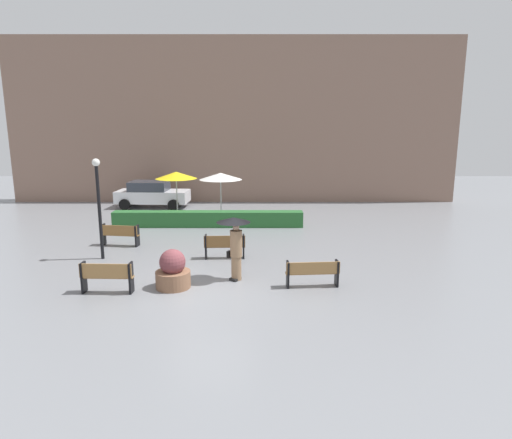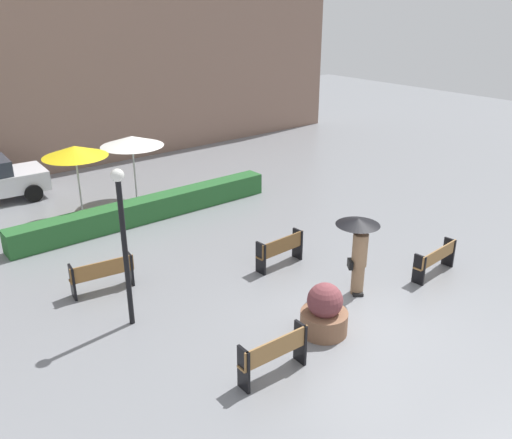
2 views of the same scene
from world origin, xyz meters
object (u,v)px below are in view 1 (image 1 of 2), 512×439
object	(u,v)px
bench_near_right	(313,272)
pedestrian_with_umbrella	(235,238)
planter_pot	(173,271)
bench_near_left	(107,275)
parked_car	(152,194)
bench_far_left	(120,234)
patio_umbrella_white	(221,176)
patio_umbrella_yellow	(176,175)
lamp_post	(99,198)
bench_mid_center	(225,245)

from	to	relation	value
bench_near_right	pedestrian_with_umbrella	size ratio (longest dim) A/B	0.82
pedestrian_with_umbrella	planter_pot	xyz separation A→B (m)	(-1.86, -0.73, -0.86)
bench_near_left	planter_pot	world-z (taller)	planter_pot
bench_near_left	parked_car	xyz separation A→B (m)	(-1.81, 13.91, 0.27)
bench_far_left	patio_umbrella_white	bearing A→B (deg)	55.39
bench_near_right	planter_pot	world-z (taller)	planter_pot
bench_far_left	bench_near_right	distance (m)	8.70
patio_umbrella_white	bench_near_right	bearing A→B (deg)	-70.69
bench_near_right	patio_umbrella_yellow	xyz separation A→B (m)	(-5.78, 9.71, 1.85)
bench_near_left	patio_umbrella_yellow	world-z (taller)	patio_umbrella_yellow
bench_far_left	patio_umbrella_white	distance (m)	6.79
patio_umbrella_white	parked_car	xyz separation A→B (m)	(-4.36, 3.26, -1.42)
pedestrian_with_umbrella	lamp_post	bearing A→B (deg)	155.55
patio_umbrella_white	lamp_post	bearing A→B (deg)	-118.19
bench_mid_center	pedestrian_with_umbrella	distance (m)	2.49
bench_near_right	bench_mid_center	size ratio (longest dim) A/B	1.09
pedestrian_with_umbrella	lamp_post	distance (m)	5.59
bench_far_left	patio_umbrella_yellow	distance (m)	5.50
bench_mid_center	patio_umbrella_white	world-z (taller)	patio_umbrella_white
bench_near_left	lamp_post	distance (m)	4.09
bench_far_left	planter_pot	world-z (taller)	planter_pot
bench_far_left	pedestrian_with_umbrella	world-z (taller)	pedestrian_with_umbrella
parked_car	bench_far_left	bearing A→B (deg)	-85.85
pedestrian_with_umbrella	lamp_post	world-z (taller)	lamp_post
patio_umbrella_white	parked_car	world-z (taller)	patio_umbrella_white
bench_far_left	pedestrian_with_umbrella	size ratio (longest dim) A/B	0.79
bench_far_left	parked_car	world-z (taller)	parked_car
bench_near_left	planter_pot	bearing A→B (deg)	14.10
bench_far_left	lamp_post	distance (m)	2.51
planter_pot	bench_near_right	bearing A→B (deg)	0.53
bench_near_left	patio_umbrella_white	distance (m)	11.09
bench_mid_center	parked_car	bearing A→B (deg)	115.77
bench_far_left	bench_mid_center	xyz separation A→B (m)	(4.41, -1.77, 0.01)
planter_pot	bench_mid_center	bearing A→B (deg)	65.62
bench_mid_center	parked_car	distance (m)	11.59
pedestrian_with_umbrella	patio_umbrella_white	bearing A→B (deg)	97.02
lamp_post	bench_far_left	bearing A→B (deg)	86.15
planter_pot	parked_car	world-z (taller)	parked_car
bench_mid_center	lamp_post	xyz separation A→B (m)	(-4.53, -0.01, 1.76)
lamp_post	patio_umbrella_white	distance (m)	8.15
bench_near_left	bench_mid_center	distance (m)	4.75
patio_umbrella_yellow	patio_umbrella_white	world-z (taller)	patio_umbrella_yellow
bench_mid_center	lamp_post	world-z (taller)	lamp_post
bench_near_left	patio_umbrella_yellow	size ratio (longest dim) A/B	0.61
bench_near_right	lamp_post	bearing A→B (deg)	158.17
planter_pot	patio_umbrella_white	bearing A→B (deg)	86.12
bench_near_left	bench_mid_center	size ratio (longest dim) A/B	1.01
bench_far_left	patio_umbrella_white	xyz separation A→B (m)	(3.73, 5.41, 1.72)
planter_pot	parked_car	distance (m)	13.94
bench_near_right	lamp_post	world-z (taller)	lamp_post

